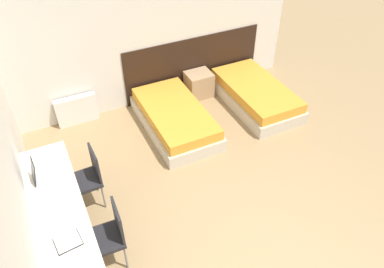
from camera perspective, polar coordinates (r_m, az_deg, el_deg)
The scene contains 12 objects.
wall_back at distance 6.61m, azimuth -7.37°, elevation 14.95°, with size 5.70×0.05×2.70m.
wall_left at distance 4.59m, azimuth -26.53°, elevation -2.17°, with size 0.05×5.13×2.70m.
headboard_panel at distance 7.25m, azimuth 0.21°, elevation 10.53°, with size 2.74×0.03×1.09m.
bed_near_window at distance 6.43m, azimuth -2.62°, elevation 2.42°, with size 1.00×1.86×0.41m.
bed_near_door at distance 7.10m, azimuth 9.63°, elevation 5.91°, with size 1.00×1.86×0.41m.
nightstand at distance 7.23m, azimuth 1.04°, elevation 7.59°, with size 0.48×0.41×0.48m.
radiator at distance 6.81m, azimuth -17.15°, elevation 3.52°, with size 0.71×0.12×0.52m.
desk at distance 4.77m, azimuth -19.60°, elevation -11.22°, with size 0.59×2.21×0.72m.
chair_near_laptop at distance 5.16m, azimuth -15.56°, elevation -6.18°, with size 0.42×0.42×0.91m.
chair_near_notebook at distance 4.50m, azimuth -12.48°, elevation -14.61°, with size 0.42×0.42×0.91m.
laptop at distance 4.96m, azimuth -21.87°, elevation -5.86°, with size 0.33×0.25×0.32m.
open_notebook at distance 4.29m, azimuth -18.38°, elevation -15.30°, with size 0.29×0.26×0.02m.
Camera 1 is at (-1.85, -1.55, 4.13)m, focal length 35.00 mm.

